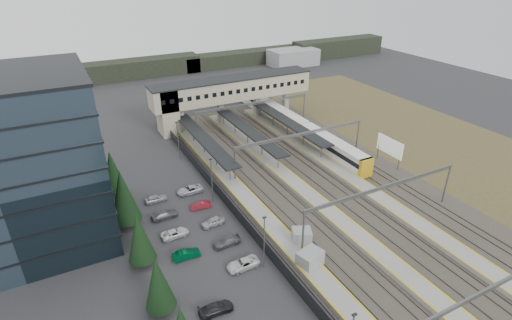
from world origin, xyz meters
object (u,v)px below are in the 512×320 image
relay_cabin_near (310,260)px  billboard (390,147)px  train (282,117)px  office_building (2,169)px  relay_cabin_far (302,237)px  footbridge (222,92)px

relay_cabin_near → billboard: billboard is taller
train → billboard: size_ratio=9.30×
train → billboard: billboard is taller
office_building → billboard: office_building is taller
office_building → relay_cabin_far: office_building is taller
office_building → billboard: (63.59, -5.52, -8.29)m
footbridge → train: 15.52m
relay_cabin_far → train: bearing=62.8°
relay_cabin_near → relay_cabin_far: relay_cabin_near is taller
relay_cabin_far → office_building: bearing=152.5°
relay_cabin_far → relay_cabin_near: bearing=-110.8°
relay_cabin_near → footbridge: size_ratio=0.09×
relay_cabin_near → footbridge: footbridge is taller
relay_cabin_far → train: (20.94, 40.76, 0.89)m
relay_cabin_far → footbridge: bearing=79.8°
office_building → footbridge: bearing=34.5°
footbridge → train: bearing=-31.3°
footbridge → office_building: bearing=-145.5°
billboard → relay_cabin_near: bearing=-150.1°
relay_cabin_near → footbridge: 54.34m
office_building → relay_cabin_near: (33.27, -22.92, -10.85)m
relay_cabin_near → train: bearing=63.4°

